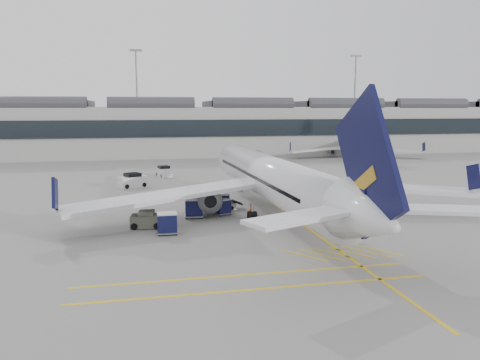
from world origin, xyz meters
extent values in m
plane|color=gray|center=(0.00, 0.00, 0.00)|extent=(220.00, 220.00, 0.00)
cube|color=#9E9E99|center=(0.00, 72.00, 5.50)|extent=(200.00, 20.00, 11.00)
cube|color=black|center=(0.00, 61.80, 6.50)|extent=(200.00, 0.50, 3.60)
cube|color=#38383D|center=(0.00, 72.00, 11.70)|extent=(200.00, 18.00, 1.40)
cylinder|color=slate|center=(-5.00, 86.00, 12.50)|extent=(0.44, 0.44, 25.00)
cube|color=slate|center=(-5.00, 86.00, 25.20)|extent=(3.00, 0.60, 0.50)
cylinder|color=slate|center=(55.00, 86.00, 12.50)|extent=(0.44, 0.44, 25.00)
cube|color=slate|center=(55.00, 86.00, 25.20)|extent=(3.00, 0.60, 0.50)
cube|color=gold|center=(10.00, 10.00, 0.01)|extent=(0.25, 60.00, 0.01)
cylinder|color=silver|center=(8.55, 7.24, 3.61)|extent=(5.31, 34.49, 4.31)
cone|color=silver|center=(7.98, 26.71, 3.61)|extent=(4.44, 4.71, 4.31)
cone|color=silver|center=(9.13, -12.69, 4.07)|extent=(4.47, 5.62, 4.31)
cube|color=silver|center=(-2.28, 5.20, 2.58)|extent=(19.73, 10.44, 0.40)
cube|color=silver|center=(19.48, 5.84, 2.58)|extent=(19.85, 9.43, 0.40)
cylinder|color=slate|center=(1.89, 7.62, 1.78)|extent=(2.53, 4.19, 2.41)
cylinder|color=slate|center=(15.18, 8.01, 1.78)|extent=(2.53, 4.19, 2.41)
cube|color=black|center=(9.11, -12.00, 7.28)|extent=(0.60, 8.73, 9.60)
cylinder|color=black|center=(8.16, 20.41, 0.37)|extent=(0.34, 0.74, 0.73)
cylinder|color=black|center=(5.77, 4.29, 0.46)|extent=(0.83, 0.94, 0.92)
cylinder|color=black|center=(11.50, 4.46, 0.46)|extent=(0.83, 0.94, 0.92)
cylinder|color=silver|center=(41.36, 57.25, 2.54)|extent=(8.43, 24.23, 3.03)
cone|color=silver|center=(44.47, 70.59, 2.54)|extent=(3.68, 3.83, 3.03)
cone|color=silver|center=(38.18, 43.60, 2.86)|extent=(3.83, 4.45, 3.03)
cube|color=silver|center=(33.63, 57.81, 1.81)|extent=(13.89, 4.06, 0.28)
cube|color=silver|center=(48.54, 54.34, 1.81)|extent=(13.23, 9.56, 0.28)
cylinder|color=slate|center=(36.90, 58.71, 1.25)|extent=(2.31, 3.21, 1.69)
cylinder|color=slate|center=(46.00, 56.59, 1.25)|extent=(2.31, 3.21, 1.69)
cube|color=black|center=(38.29, 44.07, 5.12)|extent=(1.63, 6.03, 6.75)
cylinder|color=black|center=(43.46, 66.28, 0.26)|extent=(0.34, 0.55, 0.52)
cylinder|color=black|center=(38.94, 55.75, 0.32)|extent=(0.70, 0.76, 0.64)
cylinder|color=black|center=(42.86, 54.84, 0.32)|extent=(0.70, 0.76, 0.64)
cube|color=silver|center=(3.45, 10.13, 0.34)|extent=(3.69, 1.54, 0.67)
cube|color=black|center=(4.41, 10.11, 1.10)|extent=(3.29, 1.15, 1.42)
cube|color=silver|center=(2.40, 10.16, 1.01)|extent=(0.90, 1.27, 0.86)
cylinder|color=black|center=(2.09, 9.50, 0.21)|extent=(0.43, 0.18, 0.42)
cylinder|color=black|center=(2.13, 10.84, 0.21)|extent=(0.43, 0.18, 0.42)
cylinder|color=black|center=(4.78, 9.42, 0.21)|extent=(0.43, 0.18, 0.42)
cylinder|color=black|center=(4.82, 10.77, 0.21)|extent=(0.43, 0.18, 0.42)
cube|color=gray|center=(3.42, 8.69, 0.20)|extent=(1.88, 1.55, 0.13)
cube|color=#121446|center=(3.42, 8.69, 1.07)|extent=(1.71, 1.49, 1.59)
cube|color=silver|center=(3.42, 8.69, 1.90)|extent=(1.77, 1.55, 0.11)
cylinder|color=black|center=(2.64, 8.10, 0.12)|extent=(0.24, 0.11, 0.24)
cylinder|color=black|center=(2.66, 9.30, 0.12)|extent=(0.24, 0.11, 0.24)
cylinder|color=black|center=(4.18, 8.08, 0.12)|extent=(0.24, 0.11, 0.24)
cylinder|color=black|center=(4.19, 9.28, 0.12)|extent=(0.24, 0.11, 0.24)
cube|color=gray|center=(-2.46, 1.13, 0.19)|extent=(1.78, 1.47, 0.12)
cube|color=#121446|center=(-2.46, 1.13, 1.02)|extent=(1.63, 1.42, 1.51)
cube|color=silver|center=(-2.46, 1.13, 1.81)|extent=(1.68, 1.47, 0.10)
cylinder|color=black|center=(-3.19, 0.57, 0.11)|extent=(0.23, 0.11, 0.23)
cylinder|color=black|center=(-3.18, 1.71, 0.11)|extent=(0.23, 0.11, 0.23)
cylinder|color=black|center=(-1.74, 0.55, 0.11)|extent=(0.23, 0.11, 0.23)
cylinder|color=black|center=(-1.72, 1.69, 0.11)|extent=(0.23, 0.11, 0.23)
cube|color=gray|center=(3.41, 7.42, 0.16)|extent=(1.93, 1.79, 0.11)
cube|color=#121446|center=(3.41, 7.42, 0.89)|extent=(1.79, 1.70, 1.32)
cube|color=silver|center=(3.41, 7.42, 1.58)|extent=(1.85, 1.76, 0.09)
cylinder|color=black|center=(3.03, 6.70, 0.10)|extent=(0.22, 0.17, 0.20)
cylinder|color=black|center=(2.62, 7.61, 0.10)|extent=(0.22, 0.17, 0.20)
cylinder|color=black|center=(4.19, 7.23, 0.10)|extent=(0.22, 0.17, 0.20)
cylinder|color=black|center=(3.78, 8.13, 0.10)|extent=(0.22, 0.17, 0.20)
cube|color=gray|center=(0.46, 6.78, 0.19)|extent=(1.92, 1.62, 0.13)
cube|color=#121446|center=(0.46, 6.78, 1.04)|extent=(1.75, 1.56, 1.55)
cube|color=silver|center=(0.46, 6.78, 1.85)|extent=(1.81, 1.61, 0.11)
cylinder|color=black|center=(-0.33, 6.25, 0.12)|extent=(0.24, 0.12, 0.23)
cylinder|color=black|center=(-0.25, 7.42, 0.12)|extent=(0.24, 0.12, 0.23)
cylinder|color=black|center=(1.16, 6.14, 0.12)|extent=(0.24, 0.12, 0.23)
cylinder|color=black|center=(1.24, 7.31, 0.12)|extent=(0.24, 0.12, 0.23)
imported|color=#F8490D|center=(3.39, 10.11, 0.88)|extent=(0.74, 0.62, 1.75)
imported|color=#E5540C|center=(5.75, 4.67, 0.83)|extent=(0.81, 0.64, 1.65)
cube|color=#555649|center=(-4.14, 3.73, 0.61)|extent=(2.99, 2.06, 1.11)
cube|color=#555649|center=(-4.14, 3.73, 1.27)|extent=(1.52, 1.52, 0.55)
cylinder|color=black|center=(-5.23, 3.17, 0.31)|extent=(0.66, 0.37, 0.62)
cylinder|color=black|center=(-5.01, 4.60, 0.31)|extent=(0.66, 0.37, 0.62)
cylinder|color=black|center=(-3.26, 2.87, 0.31)|extent=(0.66, 0.37, 0.62)
cylinder|color=black|center=(-3.04, 4.30, 0.31)|extent=(0.66, 0.37, 0.62)
cone|color=#F24C0A|center=(8.06, 23.82, 0.25)|extent=(0.37, 0.37, 0.51)
cone|color=#F24C0A|center=(13.97, 3.19, 0.26)|extent=(0.38, 0.38, 0.52)
cube|color=silver|center=(-5.69, 26.56, 0.74)|extent=(4.24, 3.37, 1.48)
cube|color=black|center=(-5.69, 26.56, 1.63)|extent=(2.49, 2.44, 0.63)
cylinder|color=black|center=(-6.46, 25.25, 0.32)|extent=(0.67, 0.49, 0.63)
cylinder|color=black|center=(-7.20, 26.77, 0.32)|extent=(0.67, 0.49, 0.63)
cylinder|color=black|center=(-4.19, 26.36, 0.32)|extent=(0.67, 0.49, 0.63)
cylinder|color=black|center=(-4.93, 27.88, 0.32)|extent=(0.67, 0.49, 0.63)
cube|color=silver|center=(-1.03, 35.92, 0.65)|extent=(2.52, 3.67, 1.30)
cube|color=black|center=(-1.03, 35.92, 1.44)|extent=(1.98, 2.04, 0.56)
cylinder|color=black|center=(-0.01, 35.05, 0.28)|extent=(0.35, 0.59, 0.56)
cylinder|color=black|center=(-1.43, 34.64, 0.28)|extent=(0.35, 0.59, 0.56)
cylinder|color=black|center=(-0.62, 37.19, 0.28)|extent=(0.35, 0.59, 0.56)
cylinder|color=black|center=(-2.04, 36.79, 0.28)|extent=(0.35, 0.59, 0.56)
cube|color=silver|center=(16.23, 31.52, 0.75)|extent=(4.32, 3.43, 1.50)
cube|color=black|center=(16.23, 31.52, 1.66)|extent=(2.54, 2.49, 0.64)
cylinder|color=black|center=(14.69, 31.31, 0.32)|extent=(0.68, 0.49, 0.64)
cylinder|color=black|center=(15.44, 32.85, 0.32)|extent=(0.68, 0.49, 0.64)
cylinder|color=black|center=(17.01, 30.18, 0.32)|extent=(0.68, 0.49, 0.64)
cylinder|color=black|center=(17.76, 31.73, 0.32)|extent=(0.68, 0.49, 0.64)
camera|label=1|loc=(-4.43, -38.15, 10.61)|focal=35.00mm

